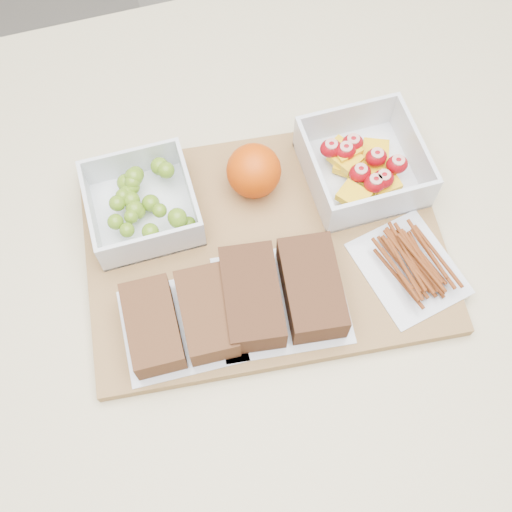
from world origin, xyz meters
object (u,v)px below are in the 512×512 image
(orange, at_px, (254,171))
(cutting_board, at_px, (264,246))
(sandwich_bag_left, at_px, (180,320))
(pretzel_bag, at_px, (411,264))
(grape_container, at_px, (143,203))
(fruit_container, at_px, (363,166))
(sandwich_bag_center, at_px, (282,293))

(orange, bearing_deg, cutting_board, -97.33)
(sandwich_bag_left, xyz_separation_m, pretzel_bag, (0.27, -0.01, -0.01))
(sandwich_bag_left, relative_size, pretzel_bag, 0.96)
(grape_container, height_order, fruit_container, fruit_container)
(grape_container, bearing_deg, sandwich_bag_left, -87.16)
(sandwich_bag_left, bearing_deg, cutting_board, 31.91)
(orange, bearing_deg, sandwich_bag_center, -94.74)
(orange, height_order, pretzel_bag, orange)
(cutting_board, bearing_deg, grape_container, 153.69)
(sandwich_bag_left, bearing_deg, sandwich_bag_center, -0.73)
(pretzel_bag, bearing_deg, orange, 131.51)
(fruit_container, xyz_separation_m, pretzel_bag, (0.01, -0.14, -0.01))
(grape_container, height_order, pretzel_bag, grape_container)
(sandwich_bag_center, xyz_separation_m, pretzel_bag, (0.15, -0.00, -0.01))
(sandwich_bag_left, distance_m, pretzel_bag, 0.27)
(pretzel_bag, bearing_deg, sandwich_bag_center, 178.42)
(fruit_container, height_order, pretzel_bag, fruit_container)
(cutting_board, height_order, pretzel_bag, pretzel_bag)
(grape_container, height_order, orange, orange)
(fruit_container, relative_size, sandwich_bag_left, 1.00)
(cutting_board, relative_size, fruit_container, 3.12)
(fruit_container, distance_m, orange, 0.13)
(sandwich_bag_left, bearing_deg, grape_container, 92.84)
(fruit_container, xyz_separation_m, sandwich_bag_left, (-0.26, -0.13, -0.00))
(grape_container, bearing_deg, cutting_board, -32.22)
(orange, relative_size, sandwich_bag_left, 0.49)
(cutting_board, relative_size, grape_container, 3.41)
(grape_container, xyz_separation_m, sandwich_bag_left, (0.01, -0.15, -0.00))
(orange, xyz_separation_m, pretzel_bag, (0.14, -0.16, -0.02))
(fruit_container, height_order, sandwich_bag_center, fruit_container)
(cutting_board, relative_size, sandwich_bag_center, 2.63)
(grape_container, relative_size, sandwich_bag_center, 0.77)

